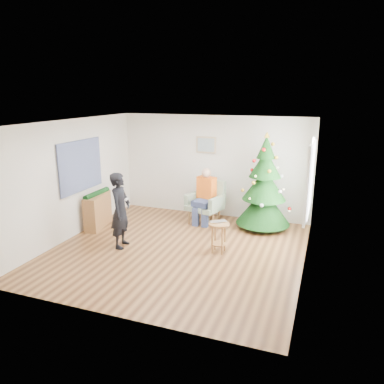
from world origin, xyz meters
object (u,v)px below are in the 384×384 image
at_px(armchair, 206,207).
at_px(christmas_tree, 264,186).
at_px(standing_man, 121,210).
at_px(stool, 219,237).
at_px(console, 98,211).

bearing_deg(armchair, christmas_tree, 17.72).
distance_m(armchair, standing_man, 2.44).
bearing_deg(christmas_tree, armchair, -178.01).
distance_m(stool, standing_man, 2.09).
height_order(stool, armchair, armchair).
relative_size(christmas_tree, standing_man, 1.45).
height_order(christmas_tree, armchair, christmas_tree).
distance_m(stool, console, 3.18).
height_order(christmas_tree, console, christmas_tree).
bearing_deg(armchair, standing_man, -103.58).
bearing_deg(stool, standing_man, -168.37).
bearing_deg(console, armchair, 17.27).
distance_m(christmas_tree, console, 4.01).
relative_size(stool, armchair, 0.60).
xyz_separation_m(standing_man, console, (-1.16, 0.86, -0.39)).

